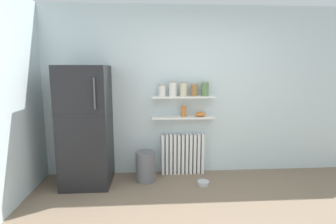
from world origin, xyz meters
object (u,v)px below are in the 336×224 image
at_px(refrigerator, 86,126).
at_px(radiator, 183,154).
at_px(storage_jar_1, 173,89).
at_px(pet_food_bowl, 203,183).
at_px(storage_jar_0, 162,90).
at_px(vase, 184,111).
at_px(shelf_bowl, 200,114).
at_px(trash_bin, 146,166).
at_px(storage_jar_2, 183,89).
at_px(storage_jar_4, 205,89).
at_px(storage_jar_3, 194,90).

bearing_deg(refrigerator, radiator, 10.49).
relative_size(storage_jar_1, pet_food_bowl, 1.31).
bearing_deg(storage_jar_0, vase, 0.00).
height_order(storage_jar_0, vase, storage_jar_0).
xyz_separation_m(shelf_bowl, trash_bin, (-0.85, -0.22, -0.74)).
relative_size(storage_jar_2, pet_food_bowl, 1.24).
xyz_separation_m(storage_jar_4, shelf_bowl, (-0.06, 0.00, -0.39)).
bearing_deg(storage_jar_4, storage_jar_3, 180.00).
xyz_separation_m(storage_jar_2, storage_jar_3, (0.16, 0.00, -0.01)).
xyz_separation_m(refrigerator, storage_jar_3, (1.58, 0.23, 0.49)).
relative_size(refrigerator, storage_jar_3, 8.69).
distance_m(vase, trash_bin, 1.01).
relative_size(storage_jar_1, storage_jar_4, 1.04).
distance_m(refrigerator, pet_food_bowl, 1.87).
distance_m(storage_jar_0, storage_jar_4, 0.66).
bearing_deg(trash_bin, shelf_bowl, 14.25).
height_order(shelf_bowl, pet_food_bowl, shelf_bowl).
bearing_deg(pet_food_bowl, storage_jar_4, 78.91).
bearing_deg(storage_jar_3, trash_bin, -163.89).
bearing_deg(refrigerator, storage_jar_0, 12.04).
bearing_deg(storage_jar_0, refrigerator, -167.96).
relative_size(storage_jar_2, trash_bin, 0.49).
height_order(storage_jar_2, storage_jar_3, storage_jar_2).
relative_size(storage_jar_4, shelf_bowl, 1.38).
distance_m(vase, shelf_bowl, 0.26).
distance_m(radiator, storage_jar_0, 1.07).
relative_size(radiator, storage_jar_0, 3.71).
xyz_separation_m(storage_jar_3, storage_jar_4, (0.16, -0.00, 0.01)).
xyz_separation_m(storage_jar_0, trash_bin, (-0.25, -0.22, -1.11)).
distance_m(refrigerator, trash_bin, 1.05).
bearing_deg(radiator, storage_jar_1, -169.64).
relative_size(storage_jar_3, vase, 1.17).
height_order(refrigerator, shelf_bowl, refrigerator).
relative_size(refrigerator, storage_jar_4, 7.75).
xyz_separation_m(storage_jar_0, vase, (0.34, 0.00, -0.32)).
bearing_deg(storage_jar_1, storage_jar_0, -180.00).
bearing_deg(storage_jar_2, trash_bin, -159.69).
relative_size(storage_jar_4, pet_food_bowl, 1.26).
bearing_deg(refrigerator, storage_jar_4, 7.59).
relative_size(radiator, storage_jar_3, 3.44).
bearing_deg(storage_jar_3, storage_jar_2, 180.00).
bearing_deg(storage_jar_4, radiator, 174.78).
height_order(radiator, pet_food_bowl, radiator).
distance_m(storage_jar_3, pet_food_bowl, 1.38).
bearing_deg(vase, refrigerator, -170.75).
xyz_separation_m(vase, trash_bin, (-0.59, -0.22, -0.79)).
bearing_deg(radiator, shelf_bowl, -6.42).
distance_m(storage_jar_2, vase, 0.34).
height_order(shelf_bowl, trash_bin, shelf_bowl).
relative_size(refrigerator, storage_jar_2, 7.88).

